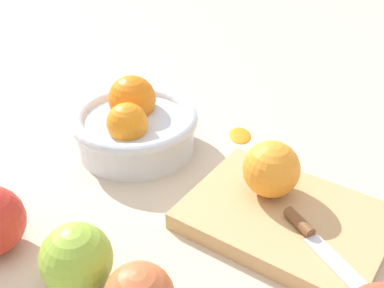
{
  "coord_description": "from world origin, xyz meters",
  "views": [
    {
      "loc": [
        0.21,
        -0.47,
        0.42
      ],
      "look_at": [
        -0.02,
        0.06,
        0.04
      ],
      "focal_mm": 44.93,
      "sensor_mm": 36.0,
      "label": 1
    }
  ],
  "objects_px": {
    "knife": "(317,241)",
    "apple_front_left_2": "(76,259)",
    "cutting_board": "(285,219)",
    "bowl": "(134,125)",
    "orange_on_board": "(271,169)"
  },
  "relations": [
    {
      "from": "orange_on_board",
      "to": "knife",
      "type": "height_order",
      "value": "orange_on_board"
    },
    {
      "from": "orange_on_board",
      "to": "knife",
      "type": "relative_size",
      "value": 0.57
    },
    {
      "from": "cutting_board",
      "to": "bowl",
      "type": "bearing_deg",
      "value": 162.43
    },
    {
      "from": "cutting_board",
      "to": "apple_front_left_2",
      "type": "bearing_deg",
      "value": -135.21
    },
    {
      "from": "knife",
      "to": "cutting_board",
      "type": "bearing_deg",
      "value": 137.22
    },
    {
      "from": "cutting_board",
      "to": "orange_on_board",
      "type": "relative_size",
      "value": 3.31
    },
    {
      "from": "orange_on_board",
      "to": "apple_front_left_2",
      "type": "relative_size",
      "value": 0.93
    },
    {
      "from": "cutting_board",
      "to": "apple_front_left_2",
      "type": "distance_m",
      "value": 0.26
    },
    {
      "from": "knife",
      "to": "apple_front_left_2",
      "type": "xyz_separation_m",
      "value": [
        -0.23,
        -0.14,
        0.01
      ]
    },
    {
      "from": "knife",
      "to": "apple_front_left_2",
      "type": "height_order",
      "value": "apple_front_left_2"
    },
    {
      "from": "orange_on_board",
      "to": "apple_front_left_2",
      "type": "distance_m",
      "value": 0.26
    },
    {
      "from": "bowl",
      "to": "knife",
      "type": "distance_m",
      "value": 0.33
    },
    {
      "from": "bowl",
      "to": "orange_on_board",
      "type": "distance_m",
      "value": 0.24
    },
    {
      "from": "bowl",
      "to": "cutting_board",
      "type": "height_order",
      "value": "bowl"
    },
    {
      "from": "bowl",
      "to": "knife",
      "type": "relative_size",
      "value": 1.49
    }
  ]
}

